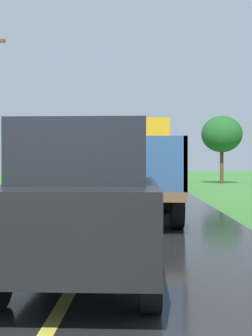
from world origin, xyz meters
The scene contains 4 objects.
banana_truck_near centered at (0.54, 9.06, 1.47)m, with size 2.38×5.82×2.80m.
banana_truck_far centered at (0.58, 22.94, 1.46)m, with size 2.38×5.81×2.80m.
roadside_tree_mid_right centered at (7.21, 31.00, 3.99)m, with size 3.28×3.28×5.49m.
following_car centered at (0.13, 2.46, 1.07)m, with size 1.74×4.10×1.92m.
Camera 1 is at (0.82, -2.79, 1.51)m, focal length 44.26 mm.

